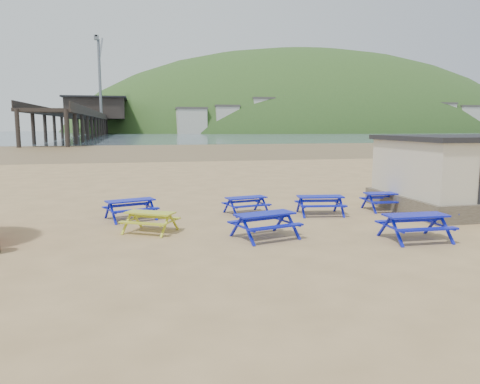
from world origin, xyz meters
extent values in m
plane|color=tan|center=(0.00, 0.00, 0.00)|extent=(400.00, 400.00, 0.00)
plane|color=olive|center=(0.00, 55.00, 0.00)|extent=(400.00, 400.00, 0.00)
plane|color=#495B69|center=(0.00, 170.00, 0.01)|extent=(400.00, 400.00, 0.00)
cube|color=#0109B9|center=(-3.90, 2.02, 0.73)|extent=(1.94, 1.24, 0.05)
cube|color=#0109B9|center=(-4.09, 2.60, 0.45)|extent=(1.79, 0.81, 0.05)
cube|color=#0109B9|center=(-3.71, 1.45, 0.45)|extent=(1.79, 0.81, 0.05)
cube|color=#0109B9|center=(0.69, 2.16, 0.67)|extent=(1.74, 0.98, 0.05)
cube|color=#0109B9|center=(0.57, 2.69, 0.41)|extent=(1.66, 0.58, 0.05)
cube|color=#0109B9|center=(0.81, 1.62, 0.41)|extent=(1.66, 0.58, 0.05)
cube|color=#0109B9|center=(3.55, 1.30, 0.74)|extent=(1.90, 0.97, 0.05)
cube|color=#0109B9|center=(3.64, 1.90, 0.46)|extent=(1.84, 0.52, 0.05)
cube|color=#0109B9|center=(3.46, 0.70, 0.46)|extent=(1.84, 0.52, 0.05)
cube|color=#0109B9|center=(0.31, -1.99, 0.78)|extent=(2.06, 1.25, 0.05)
cube|color=#0109B9|center=(0.13, -1.37, 0.48)|extent=(1.92, 0.79, 0.05)
cube|color=#0109B9|center=(0.49, -2.61, 0.48)|extent=(1.92, 0.79, 0.05)
cube|color=#0109B9|center=(4.84, -3.30, 0.79)|extent=(1.97, 0.81, 0.05)
cube|color=#0109B9|center=(4.86, -2.65, 0.49)|extent=(1.96, 0.32, 0.05)
cube|color=#0109B9|center=(4.82, -3.95, 0.49)|extent=(1.96, 0.32, 0.05)
cube|color=#0109B9|center=(7.95, -0.74, 0.65)|extent=(1.67, 1.41, 0.04)
cube|color=#0109B9|center=(7.65, -0.30, 0.40)|extent=(1.44, 1.08, 0.04)
cube|color=#0109B9|center=(8.25, -1.18, 0.40)|extent=(1.44, 1.08, 0.04)
cube|color=gold|center=(-3.24, -0.35, 0.67)|extent=(1.74, 1.39, 0.05)
cube|color=gold|center=(-2.96, 0.12, 0.41)|extent=(1.54, 1.03, 0.05)
cube|color=gold|center=(-3.52, -0.82, 0.41)|extent=(1.54, 1.03, 0.05)
cube|color=#665B4C|center=(10.50, 1.00, 0.35)|extent=(7.40, 5.40, 0.70)
cube|color=beige|center=(10.50, 1.00, 1.85)|extent=(7.00, 5.00, 2.30)
cube|color=black|center=(10.50, 1.00, 3.05)|extent=(7.30, 5.30, 0.20)
cube|color=black|center=(-18.00, 175.00, 6.00)|extent=(9.00, 220.00, 0.60)
cube|color=black|center=(-18.00, 186.00, 10.00)|extent=(22.00, 30.00, 8.00)
cube|color=black|center=(-18.00, 186.00, 14.30)|extent=(24.00, 32.00, 0.60)
cylinder|color=slate|center=(-15.00, 164.00, 20.00)|extent=(1.00, 1.00, 28.00)
cube|color=slate|center=(-15.00, 178.00, 33.00)|extent=(0.60, 25.63, 12.38)
ellipsoid|color=#2D4C1E|center=(90.00, 230.00, -10.00)|extent=(264.00, 144.00, 108.00)
cube|color=#0109B9|center=(6.66, 1.59, 0.73)|extent=(1.84, 0.81, 0.05)
cube|color=#0109B9|center=(6.70, 2.19, 0.45)|extent=(1.81, 0.36, 0.05)
cube|color=#0109B9|center=(6.63, 0.99, 0.45)|extent=(1.81, 0.36, 0.05)
camera|label=1|loc=(-3.69, -16.08, 3.59)|focal=35.00mm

